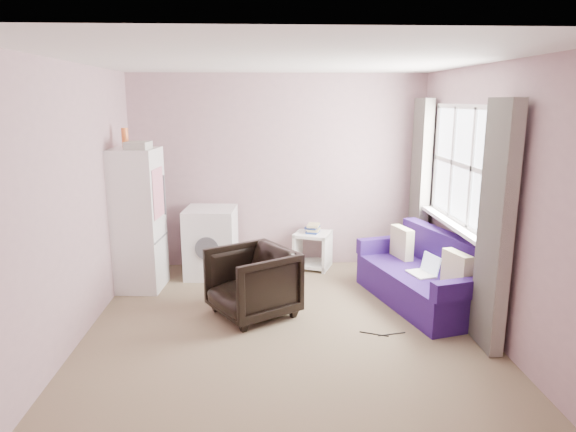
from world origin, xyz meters
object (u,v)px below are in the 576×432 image
fridge (136,219)px  washing_machine (211,241)px  armchair (252,279)px  side_table (313,247)px  sofa (426,278)px

fridge → washing_machine: fridge is taller
armchair → side_table: armchair is taller
side_table → washing_machine: bearing=-170.1°
washing_machine → sofa: size_ratio=0.47×
fridge → sofa: bearing=-6.1°
armchair → washing_machine: size_ratio=0.90×
fridge → sofa: (3.22, -0.62, -0.56)m
fridge → armchair: bearing=-27.7°
armchair → fridge: size_ratio=0.41×
washing_machine → sofa: (2.41, -1.02, -0.17)m
armchair → side_table: bearing=121.2°
armchair → side_table: size_ratio=1.30×
fridge → washing_machine: 0.98m
washing_machine → side_table: (1.30, 0.23, -0.17)m
side_table → fridge: bearing=-163.3°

